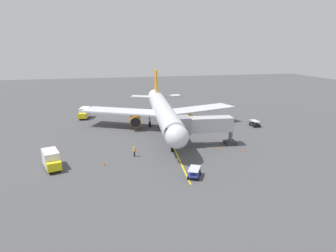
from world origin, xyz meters
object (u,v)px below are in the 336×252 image
object	(u,v)px
jet_bridge	(200,125)
safety_cone_nose_right	(245,150)
airplane	(163,111)
box_truck_near_nose	(84,113)
baggage_cart_rear_apron	(255,123)
safety_cone_nose_left	(219,148)
safety_cone_wing_port	(104,164)
baggage_cart_starboard_side	(194,173)
ground_crew_marshaller	(134,151)
box_truck_portside	(51,160)

from	to	relation	value
jet_bridge	safety_cone_nose_right	size ratio (longest dim) A/B	20.92
jet_bridge	airplane	bearing A→B (deg)	-69.99
box_truck_near_nose	safety_cone_nose_right	xyz separation A→B (m)	(-27.35, 30.65, -1.11)
jet_bridge	baggage_cart_rear_apron	xyz separation A→B (m)	(-16.11, -9.72, -3.11)
safety_cone_nose_left	safety_cone_wing_port	size ratio (longest dim) A/B	1.00
baggage_cart_starboard_side	safety_cone_nose_right	distance (m)	13.82
jet_bridge	baggage_cart_rear_apron	world-z (taller)	jet_bridge
jet_bridge	baggage_cart_starboard_side	distance (m)	13.74
airplane	safety_cone_nose_left	bearing A→B (deg)	114.60
safety_cone_nose_left	safety_cone_nose_right	world-z (taller)	same
box_truck_near_nose	baggage_cart_rear_apron	bearing A→B (deg)	156.36
airplane	ground_crew_marshaller	size ratio (longest dim) A/B	23.60
jet_bridge	baggage_cart_rear_apron	distance (m)	19.07
airplane	jet_bridge	bearing A→B (deg)	110.01
baggage_cart_starboard_side	ground_crew_marshaller	bearing A→B (deg)	-53.64
safety_cone_nose_left	safety_cone_nose_right	size ratio (longest dim) A/B	1.00
safety_cone_nose_right	safety_cone_wing_port	world-z (taller)	same
airplane	jet_bridge	size ratio (longest dim) A/B	3.51
ground_crew_marshaller	box_truck_near_nose	world-z (taller)	box_truck_near_nose
box_truck_portside	safety_cone_wing_port	xyz separation A→B (m)	(-7.37, 0.60, -1.11)
ground_crew_marshaller	box_truck_near_nose	distance (m)	30.14
box_truck_portside	baggage_cart_starboard_side	bearing A→B (deg)	158.92
baggage_cart_rear_apron	box_truck_near_nose	bearing A→B (deg)	-23.64
ground_crew_marshaller	baggage_cart_rear_apron	distance (m)	30.87
baggage_cart_rear_apron	baggage_cart_starboard_side	bearing A→B (deg)	46.24
jet_bridge	safety_cone_wing_port	xyz separation A→B (m)	(16.92, 5.58, -3.49)
airplane	baggage_cart_rear_apron	world-z (taller)	airplane
ground_crew_marshaller	safety_cone_wing_port	world-z (taller)	ground_crew_marshaller
airplane	ground_crew_marshaller	bearing A→B (deg)	61.89
airplane	box_truck_portside	xyz separation A→B (m)	(20.02, 16.72, -2.62)
jet_bridge	box_truck_portside	size ratio (longest dim) A/B	2.31
airplane	baggage_cart_rear_apron	bearing A→B (deg)	174.35
safety_cone_nose_right	baggage_cart_starboard_side	bearing A→B (deg)	33.75
jet_bridge	baggage_cart_rear_apron	size ratio (longest dim) A/B	4.42
box_truck_near_nose	baggage_cart_starboard_side	distance (m)	41.49
airplane	safety_cone_wing_port	world-z (taller)	airplane
box_truck_near_nose	box_truck_portside	bearing A→B (deg)	83.79
baggage_cart_starboard_side	safety_cone_nose_right	xyz separation A→B (m)	(-11.49, -7.68, -0.38)
airplane	jet_bridge	world-z (taller)	airplane
box_truck_near_nose	safety_cone_nose_left	xyz separation A→B (m)	(-23.34, 28.81, -1.11)
box_truck_portside	safety_cone_nose_left	bearing A→B (deg)	-175.48
airplane	safety_cone_nose_right	size ratio (longest dim) A/B	73.37
box_truck_portside	box_truck_near_nose	bearing A→B (deg)	-96.21
ground_crew_marshaller	baggage_cart_starboard_side	size ratio (longest dim) A/B	0.58
airplane	safety_cone_wing_port	distance (m)	21.77
baggage_cart_rear_apron	safety_cone_wing_port	size ratio (longest dim) A/B	4.73
safety_cone_nose_left	safety_cone_wing_port	world-z (taller)	same
ground_crew_marshaller	baggage_cart_starboard_side	bearing A→B (deg)	126.36
baggage_cart_rear_apron	safety_cone_wing_port	distance (m)	36.41
baggage_cart_starboard_side	safety_cone_wing_port	size ratio (longest dim) A/B	5.37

